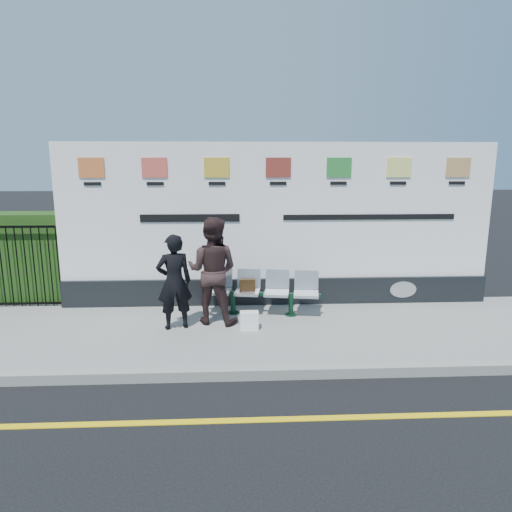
{
  "coord_description": "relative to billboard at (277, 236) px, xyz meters",
  "views": [
    {
      "loc": [
        -0.3,
        -4.51,
        2.78
      ],
      "look_at": [
        0.05,
        2.83,
        1.25
      ],
      "focal_mm": 32.0,
      "sensor_mm": 36.0,
      "label": 1
    }
  ],
  "objects": [
    {
      "name": "ground",
      "position": [
        -0.5,
        -3.85,
        -1.42
      ],
      "size": [
        80.0,
        80.0,
        0.0
      ],
      "primitive_type": "plane",
      "color": "black"
    },
    {
      "name": "pavement",
      "position": [
        -0.5,
        -1.35,
        -1.36
      ],
      "size": [
        14.0,
        3.0,
        0.12
      ],
      "primitive_type": "cube",
      "color": "gray",
      "rests_on": "ground"
    },
    {
      "name": "kerb",
      "position": [
        -0.5,
        -2.85,
        -1.35
      ],
      "size": [
        14.0,
        0.18,
        0.14
      ],
      "primitive_type": "cube",
      "color": "gray",
      "rests_on": "ground"
    },
    {
      "name": "yellow_line",
      "position": [
        -0.5,
        -3.85,
        -1.42
      ],
      "size": [
        14.0,
        0.1,
        0.01
      ],
      "primitive_type": "cube",
      "color": "yellow",
      "rests_on": "ground"
    },
    {
      "name": "billboard",
      "position": [
        0.0,
        0.0,
        0.0
      ],
      "size": [
        8.0,
        0.3,
        3.0
      ],
      "color": "black",
      "rests_on": "pavement"
    },
    {
      "name": "hedge",
      "position": [
        -5.08,
        0.45,
        -0.45
      ],
      "size": [
        2.35,
        0.7,
        1.7
      ],
      "primitive_type": "cube",
      "color": "#224414",
      "rests_on": "pavement"
    },
    {
      "name": "railing",
      "position": [
        -5.08,
        -0.0,
        -0.53
      ],
      "size": [
        2.05,
        0.06,
        1.54
      ],
      "primitive_type": null,
      "color": "black",
      "rests_on": "pavement"
    },
    {
      "name": "bench",
      "position": [
        -0.32,
        -0.66,
        -1.09
      ],
      "size": [
        2.03,
        0.83,
        0.42
      ],
      "primitive_type": null,
      "rotation": [
        0.0,
        0.0,
        -0.16
      ],
      "color": "#B9BBC3",
      "rests_on": "pavement"
    },
    {
      "name": "woman_left",
      "position": [
        -1.77,
        -1.27,
        -0.53
      ],
      "size": [
        0.65,
        0.52,
        1.55
      ],
      "primitive_type": "imported",
      "rotation": [
        0.0,
        0.0,
        3.44
      ],
      "color": "black",
      "rests_on": "pavement"
    },
    {
      "name": "woman_right",
      "position": [
        -1.17,
        -1.02,
        -0.41
      ],
      "size": [
        1.01,
        0.88,
        1.78
      ],
      "primitive_type": "imported",
      "rotation": [
        0.0,
        0.0,
        2.88
      ],
      "color": "#322020",
      "rests_on": "pavement"
    },
    {
      "name": "handbag_brown",
      "position": [
        -0.58,
        -0.62,
        -0.77
      ],
      "size": [
        0.28,
        0.13,
        0.21
      ],
      "primitive_type": "cube",
      "rotation": [
        0.0,
        0.0,
        0.05
      ],
      "color": "black",
      "rests_on": "bench"
    },
    {
      "name": "carrier_bag_white",
      "position": [
        -0.57,
        -1.4,
        -1.15
      ],
      "size": [
        0.29,
        0.18,
        0.29
      ],
      "primitive_type": "cube",
      "color": "white",
      "rests_on": "pavement"
    }
  ]
}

